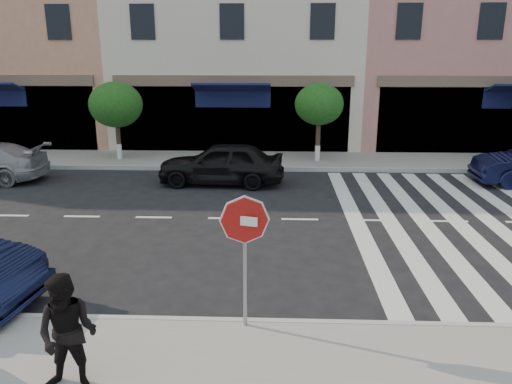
# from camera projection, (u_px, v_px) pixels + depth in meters

# --- Properties ---
(ground) EXTENTS (120.00, 120.00, 0.00)m
(ground) POSITION_uv_depth(u_px,v_px,m) (207.00, 286.00, 9.76)
(ground) COLOR black
(ground) RESTS_ON ground
(sidewalk_far) EXTENTS (60.00, 3.00, 0.15)m
(sidewalk_far) POSITION_uv_depth(u_px,v_px,m) (243.00, 160.00, 20.29)
(sidewalk_far) COLOR gray
(sidewalk_far) RESTS_ON ground
(building_centre) EXTENTS (11.00, 9.00, 11.00)m
(building_centre) POSITION_uv_depth(u_px,v_px,m) (240.00, 26.00, 24.56)
(building_centre) COLOR beige
(building_centre) RESTS_ON ground
(building_east_mid) EXTENTS (13.00, 9.00, 13.00)m
(building_east_mid) POSITION_uv_depth(u_px,v_px,m) (490.00, 4.00, 23.83)
(building_east_mid) COLOR tan
(building_east_mid) RESTS_ON ground
(street_tree_wb) EXTENTS (2.10, 2.10, 3.06)m
(street_tree_wb) POSITION_uv_depth(u_px,v_px,m) (116.00, 105.00, 19.67)
(street_tree_wb) COLOR #473323
(street_tree_wb) RESTS_ON sidewalk_far
(street_tree_c) EXTENTS (1.90, 1.90, 3.04)m
(street_tree_c) POSITION_uv_depth(u_px,v_px,m) (319.00, 105.00, 19.35)
(street_tree_c) COLOR #473323
(street_tree_c) RESTS_ON sidewalk_far
(stop_sign) EXTENTS (0.76, 0.23, 2.20)m
(stop_sign) POSITION_uv_depth(u_px,v_px,m) (245.00, 232.00, 7.63)
(stop_sign) COLOR gray
(stop_sign) RESTS_ON sidewalk_near
(walker) EXTENTS (0.81, 0.63, 1.63)m
(walker) POSITION_uv_depth(u_px,v_px,m) (68.00, 334.00, 6.35)
(walker) COLOR black
(walker) RESTS_ON sidewalk_near
(car_far_mid) EXTENTS (4.31, 1.93, 1.44)m
(car_far_mid) POSITION_uv_depth(u_px,v_px,m) (221.00, 163.00, 16.87)
(car_far_mid) COLOR black
(car_far_mid) RESTS_ON ground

